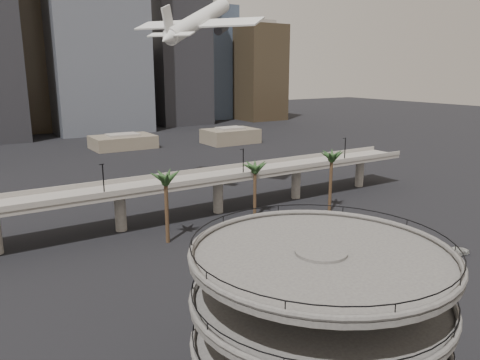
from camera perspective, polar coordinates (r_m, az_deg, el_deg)
ground at (r=58.26m, az=16.43°, el=-19.35°), size 700.00×700.00×0.00m
parking_ramp at (r=42.67m, az=9.51°, el=-16.53°), size 22.20×22.20×17.35m
overpass at (r=97.11m, az=-8.35°, el=-0.83°), size 130.00×9.30×14.70m
palm_trees at (r=94.08m, az=2.01°, el=1.40°), size 42.40×10.40×14.00m
low_buildings at (r=181.33m, az=-17.81°, el=3.85°), size 135.00×27.50×6.80m
skyline at (r=254.13m, az=-21.24°, el=15.43°), size 269.00×86.00×119.62m
airborne_jet at (r=116.43m, az=-5.04°, el=18.79°), size 30.50×29.05×14.86m
car_a at (r=62.44m, az=5.39°, el=-15.73°), size 4.16×3.24×1.32m
car_b at (r=80.60m, az=11.39°, el=-8.84°), size 5.28×2.62×1.66m
car_c at (r=88.68m, az=24.97°, el=-7.86°), size 5.04×2.17×1.45m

